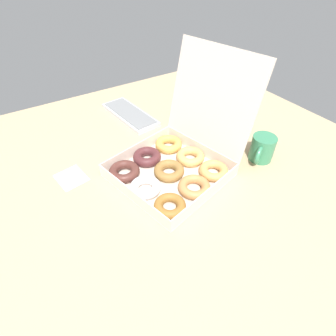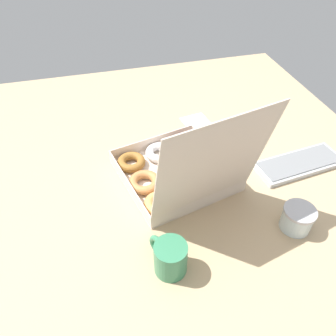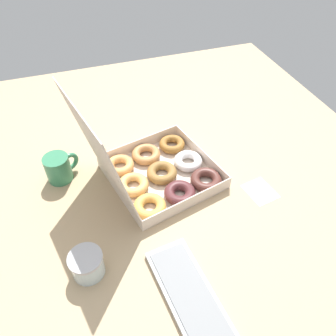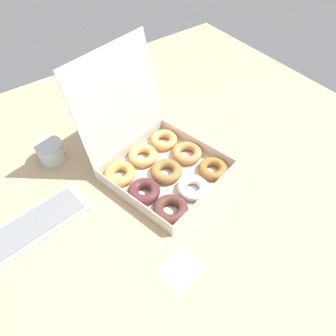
{
  "view_description": "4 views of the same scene",
  "coord_description": "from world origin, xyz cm",
  "px_view_note": "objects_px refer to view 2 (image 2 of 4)",
  "views": [
    {
      "loc": [
        55.64,
        -38.5,
        68.38
      ],
      "look_at": [
        -4.75,
        0.13,
        5.06
      ],
      "focal_mm": 28.0,
      "sensor_mm": 36.0,
      "label": 1
    },
    {
      "loc": [
        18.95,
        86.15,
        84.67
      ],
      "look_at": [
        -3.16,
        2.41,
        5.24
      ],
      "focal_mm": 35.0,
      "sensor_mm": 36.0,
      "label": 2
    },
    {
      "loc": [
        -89.56,
        26.99,
        90.84
      ],
      "look_at": [
        -5.64,
        -1.18,
        3.51
      ],
      "focal_mm": 35.0,
      "sensor_mm": 36.0,
      "label": 3
    },
    {
      "loc": [
        -52.66,
        -63.2,
        91.75
      ],
      "look_at": [
        -6.25,
        0.02,
        5.29
      ],
      "focal_mm": 35.0,
      "sensor_mm": 36.0,
      "label": 4
    }
  ],
  "objects_px": {
    "keyboard": "(299,164)",
    "coffee_mug": "(170,257)",
    "glass_jar": "(297,218)",
    "donut_box": "(179,171)"
  },
  "relations": [
    {
      "from": "keyboard",
      "to": "coffee_mug",
      "type": "xyz_separation_m",
      "value": [
        0.59,
        0.29,
        0.04
      ]
    },
    {
      "from": "coffee_mug",
      "to": "glass_jar",
      "type": "relative_size",
      "value": 1.28
    },
    {
      "from": "coffee_mug",
      "to": "glass_jar",
      "type": "height_order",
      "value": "coffee_mug"
    },
    {
      "from": "donut_box",
      "to": "keyboard",
      "type": "height_order",
      "value": "donut_box"
    },
    {
      "from": "donut_box",
      "to": "keyboard",
      "type": "relative_size",
      "value": 1.48
    },
    {
      "from": "donut_box",
      "to": "glass_jar",
      "type": "relative_size",
      "value": 5.26
    },
    {
      "from": "keyboard",
      "to": "coffee_mug",
      "type": "distance_m",
      "value": 0.66
    },
    {
      "from": "donut_box",
      "to": "coffee_mug",
      "type": "bearing_deg",
      "value": 69.67
    },
    {
      "from": "donut_box",
      "to": "glass_jar",
      "type": "distance_m",
      "value": 0.42
    },
    {
      "from": "donut_box",
      "to": "glass_jar",
      "type": "xyz_separation_m",
      "value": [
        -0.3,
        0.3,
        -0.0
      ]
    }
  ]
}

